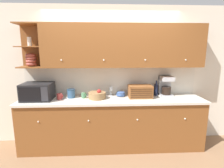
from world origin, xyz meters
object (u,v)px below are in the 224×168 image
at_px(wine_bottle, 156,89).
at_px(coffee_maker, 166,86).
at_px(microwave, 38,91).
at_px(storage_canister, 71,93).
at_px(mug, 84,95).
at_px(mug_blue_second, 60,96).
at_px(bread_box, 140,91).
at_px(bowl_stack_on_counter, 121,94).
at_px(wine_glass, 111,89).
at_px(fruit_basket, 97,95).

relative_size(wine_bottle, coffee_maker, 0.77).
relative_size(microwave, storage_canister, 3.14).
height_order(mug, wine_bottle, wine_bottle).
bearing_deg(mug_blue_second, microwave, -178.41).
bearing_deg(bread_box, mug, 179.23).
relative_size(bread_box, coffee_maker, 1.13).
bearing_deg(bowl_stack_on_counter, mug_blue_second, -172.56).
bearing_deg(microwave, storage_canister, 9.64).
distance_m(wine_glass, bowl_stack_on_counter, 0.22).
height_order(fruit_basket, bowl_stack_on_counter, fruit_basket).
xyz_separation_m(mug, fruit_basket, (0.24, -0.05, 0.01)).
relative_size(mug_blue_second, wine_bottle, 0.37).
relative_size(mug, wine_glass, 0.49).
height_order(bowl_stack_on_counter, bread_box, bread_box).
xyz_separation_m(microwave, bowl_stack_on_counter, (1.48, 0.16, -0.10)).
distance_m(mug_blue_second, bread_box, 1.46).
xyz_separation_m(storage_canister, mug, (0.23, -0.03, -0.03)).
distance_m(fruit_basket, bread_box, 0.79).
height_order(mug_blue_second, mug, mug_blue_second).
xyz_separation_m(microwave, wine_glass, (1.29, 0.19, -0.01)).
bearing_deg(storage_canister, bowl_stack_on_counter, 3.74).
relative_size(microwave, wine_glass, 2.54).
distance_m(mug, bread_box, 1.03).
height_order(wine_glass, bowl_stack_on_counter, wine_glass).
bearing_deg(bowl_stack_on_counter, fruit_basket, -162.61).
xyz_separation_m(mug_blue_second, storage_canister, (0.19, 0.09, 0.03)).
height_order(microwave, wine_glass, microwave).
distance_m(storage_canister, coffee_maker, 1.79).
bearing_deg(mug, wine_glass, 14.56).
height_order(wine_bottle, coffee_maker, coffee_maker).
bearing_deg(microwave, coffee_maker, 4.35).
bearing_deg(wine_bottle, mug_blue_second, -174.63).
distance_m(microwave, fruit_basket, 1.04).
relative_size(mug_blue_second, bowl_stack_on_counter, 0.60).
bearing_deg(mug, fruit_basket, -10.64).
distance_m(mug, bowl_stack_on_counter, 0.70).
distance_m(mug_blue_second, coffee_maker, 1.99).
distance_m(mug_blue_second, storage_canister, 0.21).
bearing_deg(storage_canister, bread_box, -2.14).
distance_m(storage_canister, fruit_basket, 0.48).
distance_m(storage_canister, mug, 0.24).
bearing_deg(bread_box, bowl_stack_on_counter, 162.53).
xyz_separation_m(microwave, coffee_maker, (2.35, 0.18, 0.04)).
xyz_separation_m(fruit_basket, bowl_stack_on_counter, (0.45, 0.14, -0.02)).
relative_size(mug_blue_second, bread_box, 0.25).
bearing_deg(coffee_maker, fruit_basket, -172.93).
distance_m(microwave, wine_bottle, 2.17).
bearing_deg(wine_bottle, mug, -175.14).
bearing_deg(wine_bottle, microwave, -175.28).
xyz_separation_m(wine_glass, wine_bottle, (0.87, -0.01, -0.00)).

